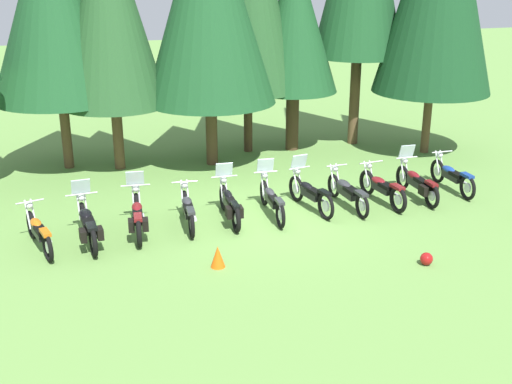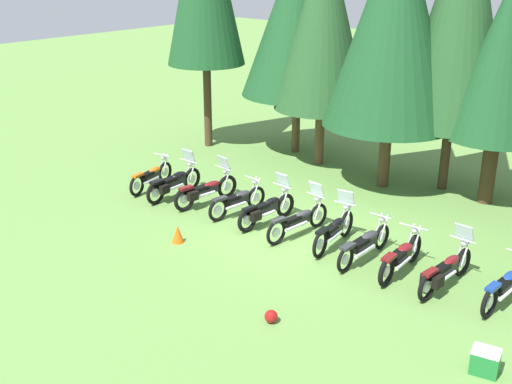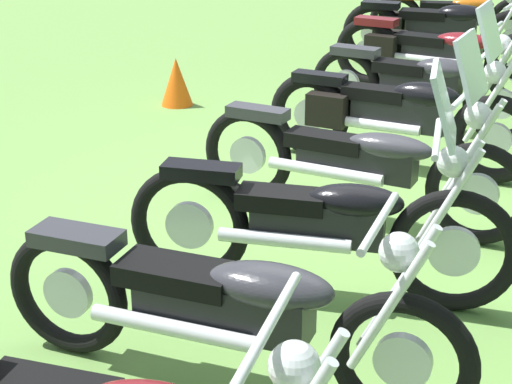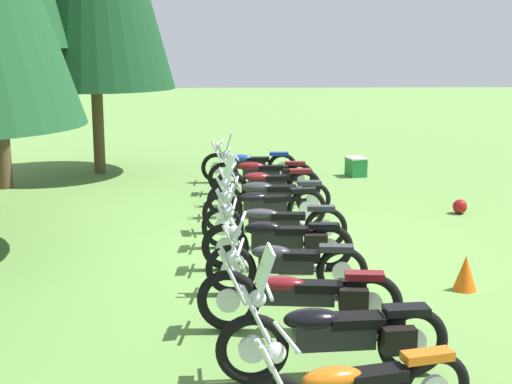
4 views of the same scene
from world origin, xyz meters
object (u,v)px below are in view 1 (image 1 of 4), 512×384
motorcycle_3 (188,210)px  traffic_cone (218,257)px  motorcycle_5 (272,199)px  pine_tree_2 (108,6)px  motorcycle_7 (347,191)px  pine_tree_1 (53,6)px  pine_tree_5 (294,22)px  dropped_helmet (426,259)px  motorcycle_0 (39,232)px  motorcycle_6 (310,193)px  motorcycle_9 (418,183)px  motorcycle_10 (452,176)px  motorcycle_8 (382,188)px  motorcycle_4 (230,204)px  motorcycle_1 (88,224)px  motorcycle_2 (138,216)px

motorcycle_3 → traffic_cone: (0.12, -2.43, -0.19)m
motorcycle_5 → pine_tree_2: bearing=36.3°
motorcycle_7 → pine_tree_1: bearing=48.2°
pine_tree_1 → pine_tree_5: size_ratio=1.17×
motorcycle_7 → dropped_helmet: bearing=-179.1°
motorcycle_0 → motorcycle_6: (6.84, 0.43, 0.04)m
motorcycle_0 → motorcycle_7: bearing=-101.5°
motorcycle_9 → pine_tree_5: (-1.53, 5.73, 3.87)m
motorcycle_3 → motorcycle_9: size_ratio=0.92×
motorcycle_10 → pine_tree_2: pine_tree_2 is taller
motorcycle_6 → motorcycle_7: size_ratio=0.94×
motorcycle_0 → motorcycle_8: (8.88, 0.26, 0.01)m
motorcycle_6 → motorcycle_7: (1.02, -0.14, -0.03)m
pine_tree_1 → motorcycle_9: bearing=-33.2°
motorcycle_5 → motorcycle_10: (5.54, 0.22, -0.02)m
motorcycle_6 → motorcycle_7: bearing=-106.7°
motorcycle_6 → motorcycle_8: 2.05m
motorcycle_4 → motorcycle_8: 4.27m
dropped_helmet → motorcycle_5: bearing=120.9°
motorcycle_7 → motorcycle_8: size_ratio=1.06×
motorcycle_8 → motorcycle_10: bearing=-88.0°
pine_tree_1 → traffic_cone: pine_tree_1 is taller
motorcycle_10 → motorcycle_6: bearing=93.3°
pine_tree_1 → traffic_cone: 9.99m
motorcycle_4 → traffic_cone: 2.63m
motorcycle_4 → motorcycle_9: size_ratio=0.95×
motorcycle_5 → motorcycle_9: (4.25, -0.05, 0.00)m
motorcycle_7 → motorcycle_1: bearing=91.4°
motorcycle_3 → pine_tree_1: (-2.61, 5.93, 4.56)m
motorcycle_4 → dropped_helmet: 5.05m
motorcycle_7 → pine_tree_2: size_ratio=0.29×
motorcycle_3 → pine_tree_2: 7.10m
motorcycle_10 → pine_tree_5: pine_tree_5 is taller
motorcycle_1 → motorcycle_7: motorcycle_1 is taller
motorcycle_0 → pine_tree_1: size_ratio=0.27×
motorcycle_5 → motorcycle_3: bearing=95.7°
motorcycle_4 → motorcycle_10: bearing=-84.2°
motorcycle_0 → traffic_cone: bearing=-133.9°
motorcycle_1 → pine_tree_5: pine_tree_5 is taller
motorcycle_2 → motorcycle_5: (3.46, 0.14, -0.01)m
motorcycle_4 → pine_tree_2: pine_tree_2 is taller
motorcycle_5 → motorcycle_7: bearing=-87.0°
motorcycle_0 → motorcycle_4: (4.60, 0.30, 0.03)m
motorcycle_10 → dropped_helmet: (-3.29, -3.99, -0.30)m
motorcycle_0 → motorcycle_3: motorcycle_0 is taller
motorcycle_6 → motorcycle_10: (4.44, 0.14, -0.03)m
motorcycle_5 → traffic_cone: (-2.09, -2.48, -0.21)m
motorcycle_7 → motorcycle_10: motorcycle_10 is taller
motorcycle_5 → pine_tree_1: bearing=43.8°
motorcycle_2 → pine_tree_5: size_ratio=0.35×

